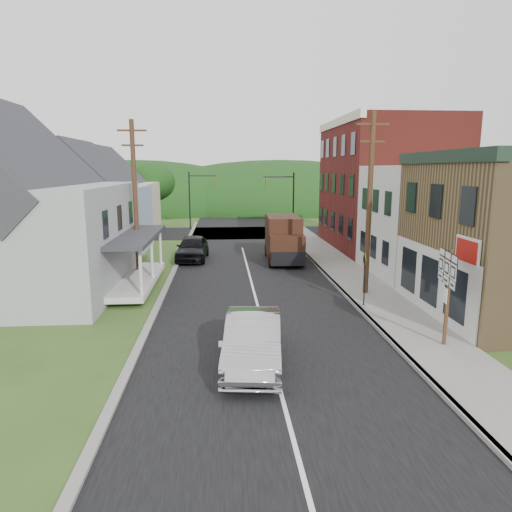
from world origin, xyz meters
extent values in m
plane|color=#2D4719|center=(0.00, 0.00, 0.00)|extent=(120.00, 120.00, 0.00)
cube|color=black|center=(0.00, 10.00, 0.00)|extent=(9.00, 90.00, 0.02)
cube|color=black|center=(0.00, 27.00, 0.00)|extent=(60.00, 9.00, 0.02)
cube|color=slate|center=(5.90, 8.00, 0.07)|extent=(2.80, 55.00, 0.15)
cube|color=slate|center=(4.55, 8.00, 0.07)|extent=(0.20, 55.00, 0.15)
cube|color=slate|center=(-4.65, 8.00, 0.06)|extent=(0.30, 55.00, 0.12)
cube|color=silver|center=(11.30, 7.50, 3.25)|extent=(8.00, 7.00, 6.50)
cube|color=maroon|center=(11.30, 17.00, 5.00)|extent=(8.00, 12.00, 10.00)
cube|color=#9A9D9F|center=(-12.00, 6.00, 2.75)|extent=(10.00, 12.00, 5.50)
cube|color=#90A3C4|center=(-11.00, 17.00, 2.50)|extent=(7.00, 8.00, 5.00)
cube|color=beige|center=(-11.50, 26.00, 2.50)|extent=(7.00, 8.00, 5.00)
cylinder|color=#472D19|center=(5.60, 3.50, 4.50)|extent=(0.26, 0.26, 9.00)
cube|color=#472D19|center=(5.60, 3.50, 8.40)|extent=(1.60, 0.10, 0.10)
cube|color=#472D19|center=(5.60, 3.50, 7.60)|extent=(1.20, 0.10, 0.10)
cylinder|color=#472D19|center=(-6.50, 8.00, 4.50)|extent=(0.26, 0.26, 9.00)
cube|color=#472D19|center=(-6.50, 8.00, 8.40)|extent=(1.60, 0.10, 0.10)
cube|color=#472D19|center=(-6.50, 8.00, 7.60)|extent=(1.20, 0.10, 0.10)
cylinder|color=black|center=(5.00, 23.50, 3.00)|extent=(0.14, 0.14, 6.00)
cylinder|color=black|center=(3.60, 23.50, 5.60)|extent=(2.80, 0.10, 0.10)
imported|color=olive|center=(2.40, 23.50, 4.90)|extent=(0.16, 0.20, 1.00)
cylinder|color=black|center=(-5.00, 30.50, 3.00)|extent=(0.14, 0.14, 6.00)
cylinder|color=black|center=(-3.60, 30.50, 5.60)|extent=(2.80, 0.10, 0.10)
imported|color=olive|center=(-2.40, 30.50, 4.90)|extent=(0.16, 0.20, 1.00)
cylinder|color=#382616|center=(-19.00, 20.00, 2.38)|extent=(0.36, 0.36, 4.76)
ellipsoid|color=black|center=(-19.00, 20.00, 5.95)|extent=(5.80, 5.80, 4.93)
cylinder|color=#382616|center=(-9.00, 32.00, 1.96)|extent=(0.36, 0.36, 3.92)
ellipsoid|color=black|center=(-9.00, 32.00, 4.90)|extent=(4.80, 4.80, 4.08)
ellipsoid|color=black|center=(0.00, 55.00, 0.00)|extent=(90.00, 30.00, 16.00)
imported|color=#ABAAAF|center=(-0.66, -4.41, 0.83)|extent=(2.26, 5.19, 1.66)
imported|color=black|center=(-3.71, 13.36, 0.86)|extent=(2.31, 5.13, 1.71)
cube|color=black|center=(2.62, 12.88, 1.70)|extent=(2.38, 4.35, 2.82)
cube|color=black|center=(2.54, 10.35, 1.22)|extent=(2.29, 1.63, 1.85)
cube|color=black|center=(2.55, 10.54, 2.00)|extent=(2.08, 1.23, 0.05)
cube|color=black|center=(2.51, 9.52, 0.73)|extent=(2.14, 0.22, 0.88)
cylinder|color=black|center=(1.52, 10.48, 0.44)|extent=(0.30, 0.88, 0.88)
cylinder|color=black|center=(3.56, 10.41, 0.44)|extent=(0.30, 0.88, 0.88)
cylinder|color=black|center=(1.65, 14.37, 0.44)|extent=(0.30, 0.88, 0.88)
cylinder|color=black|center=(3.69, 14.30, 0.44)|extent=(0.30, 0.88, 0.88)
cube|color=#472D19|center=(6.25, -3.52, 1.86)|extent=(0.13, 0.13, 3.43)
cube|color=black|center=(6.20, -3.51, 2.94)|extent=(0.39, 1.93, 0.08)
cube|color=white|center=(6.03, -4.18, 3.38)|extent=(0.12, 0.53, 0.22)
cube|color=white|center=(6.03, -4.18, 2.94)|extent=(0.13, 0.58, 0.54)
cube|color=white|center=(6.03, -4.18, 2.50)|extent=(0.12, 0.53, 0.27)
cube|color=white|center=(6.16, -3.51, 3.38)|extent=(0.12, 0.53, 0.22)
cube|color=white|center=(6.16, -3.51, 2.94)|extent=(0.13, 0.58, 0.54)
cube|color=white|center=(6.16, -3.51, 2.50)|extent=(0.12, 0.53, 0.27)
cube|color=white|center=(6.28, -2.83, 3.38)|extent=(0.12, 0.53, 0.22)
cube|color=white|center=(6.28, -2.83, 2.94)|extent=(0.13, 0.58, 0.54)
cube|color=white|center=(6.28, -2.83, 2.50)|extent=(0.12, 0.53, 0.27)
cube|color=white|center=(6.16, -3.51, 1.96)|extent=(0.10, 0.44, 0.54)
cylinder|color=black|center=(4.85, 1.36, 1.32)|extent=(0.06, 0.06, 2.34)
cube|color=black|center=(4.78, 1.36, 2.29)|extent=(0.09, 0.69, 0.69)
cube|color=yellow|center=(4.80, 1.36, 2.29)|extent=(0.09, 0.62, 0.62)
camera|label=1|loc=(-1.61, -18.40, 6.32)|focal=32.00mm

